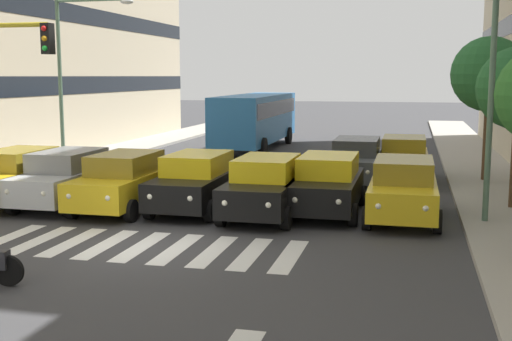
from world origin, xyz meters
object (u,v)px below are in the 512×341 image
object	(u,v)px
car_1	(328,184)
street_lamp_right	(72,63)
car_0	(403,189)
car_3	(196,181)
car_6	(15,176)
street_lamp_left	(475,49)
car_row2_1	(404,159)
car_5	(66,178)
car_row2_0	(356,161)
car_2	(266,186)
bus_behind_traffic	(256,116)
car_4	(124,181)
street_tree_2	(489,74)

from	to	relation	value
car_1	street_lamp_right	xyz separation A→B (m)	(11.43, -5.91, 3.66)
car_0	car_3	world-z (taller)	same
car_6	street_lamp_left	world-z (taller)	street_lamp_left
street_lamp_right	car_row2_1	bearing A→B (deg)	-177.26
car_5	street_lamp_left	bearing A→B (deg)	-179.56
car_6	car_row2_0	world-z (taller)	same
car_3	street_lamp_left	bearing A→B (deg)	178.73
car_3	car_row2_0	size ratio (longest dim) A/B	1.00
car_3	car_5	distance (m)	4.20
car_5	car_6	world-z (taller)	same
car_1	street_lamp_left	bearing A→B (deg)	170.76
car_3	car_6	bearing A→B (deg)	3.47
car_1	car_2	xyz separation A→B (m)	(1.68, 0.84, 0.00)
car_5	bus_behind_traffic	world-z (taller)	bus_behind_traffic
car_3	car_row2_1	size ratio (longest dim) A/B	1.00
car_row2_0	bus_behind_traffic	world-z (taller)	bus_behind_traffic
car_row2_1	car_row2_0	bearing A→B (deg)	32.14
car_1	car_6	distance (m)	9.88
car_4	street_lamp_right	distance (m)	9.43
car_0	bus_behind_traffic	xyz separation A→B (m)	(8.25, -16.51, 0.97)
car_2	car_3	distance (m)	2.26
car_6	street_lamp_left	size ratio (longest dim) A/B	0.59
car_row2_0	street_lamp_left	bearing A→B (deg)	120.00
car_2	street_lamp_right	xyz separation A→B (m)	(9.75, -6.75, 3.66)
car_2	car_5	bearing A→B (deg)	-1.02
car_3	car_row2_0	xyz separation A→B (m)	(-4.28, -5.94, 0.00)
car_row2_1	street_lamp_right	distance (m)	14.03
car_2	car_3	size ratio (longest dim) A/B	1.00
car_5	car_row2_1	world-z (taller)	same
street_lamp_right	street_tree_2	distance (m)	16.53
car_0	car_1	world-z (taller)	same
bus_behind_traffic	street_lamp_right	xyz separation A→B (m)	(5.36, 10.27, 2.69)
car_1	car_4	bearing A→B (deg)	8.67
car_0	street_lamp_right	size ratio (longest dim) A/B	0.63
bus_behind_traffic	car_4	bearing A→B (deg)	90.00
street_lamp_left	street_tree_2	size ratio (longest dim) A/B	1.41
car_2	car_6	xyz separation A→B (m)	(8.16, -0.02, 0.00)
car_3	car_4	xyz separation A→B (m)	(2.16, 0.46, 0.00)
car_0	car_1	distance (m)	2.21
bus_behind_traffic	street_tree_2	xyz separation A→B (m)	(-11.14, 9.40, 2.23)
car_5	street_lamp_right	world-z (taller)	street_lamp_right
car_3	bus_behind_traffic	bearing A→B (deg)	-82.60
car_2	street_tree_2	size ratio (longest dim) A/B	0.83
car_4	car_5	distance (m)	2.04
car_1	bus_behind_traffic	size ratio (longest dim) A/B	0.42
car_3	car_row2_1	xyz separation A→B (m)	(-6.00, -7.02, 0.00)
car_4	car_row2_1	distance (m)	11.07
car_4	car_row2_0	bearing A→B (deg)	-135.20
car_1	car_3	bearing A→B (deg)	6.76
car_5	street_tree_2	distance (m)	15.49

